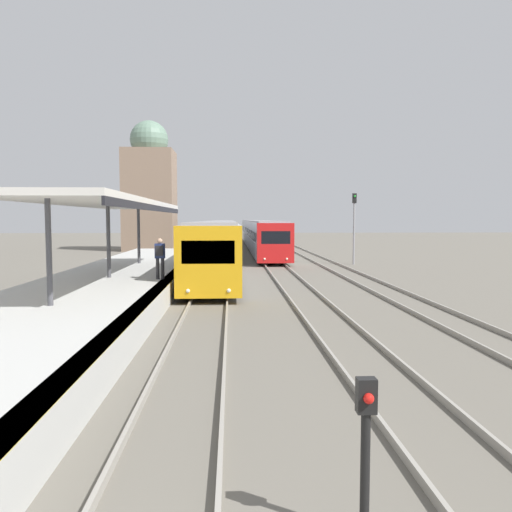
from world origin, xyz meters
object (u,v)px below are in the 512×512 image
(train_near, at_px, (221,237))
(train_far, at_px, (258,233))
(signal_mast_far, at_px, (354,220))
(person_on_platform, at_px, (160,255))
(signal_post_near, at_px, (366,439))

(train_near, distance_m, train_far, 13.48)
(signal_mast_far, bearing_deg, train_near, 138.37)
(train_far, xyz_separation_m, signal_mast_far, (5.88, -21.63, 1.49))
(person_on_platform, xyz_separation_m, signal_post_near, (4.27, -15.46, -0.80))
(train_far, relative_size, signal_mast_far, 9.03)
(person_on_platform, distance_m, train_far, 37.67)
(train_near, bearing_deg, train_far, 72.95)
(signal_post_near, height_order, signal_mast_far, signal_mast_far)
(signal_post_near, bearing_deg, train_far, 88.14)
(train_far, height_order, signal_mast_far, signal_mast_far)
(person_on_platform, distance_m, signal_mast_far, 19.61)
(person_on_platform, xyz_separation_m, train_far, (5.97, 37.20, -0.10))
(signal_post_near, bearing_deg, signal_mast_far, 76.27)
(signal_post_near, bearing_deg, train_near, 93.23)
(train_far, distance_m, signal_post_near, 52.69)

